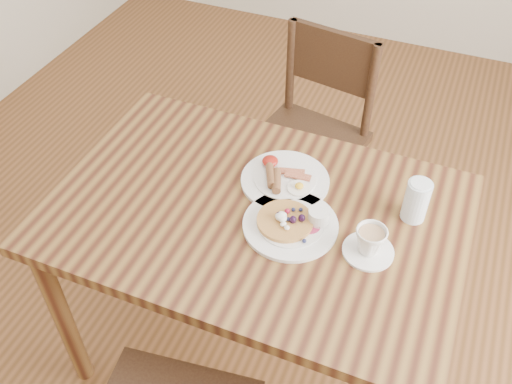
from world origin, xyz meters
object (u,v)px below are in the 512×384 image
breakfast_plate (284,179)px  water_glass (416,201)px  pancake_plate (292,223)px  dining_table (256,232)px  chair_far (312,131)px  teacup_saucer (370,243)px

breakfast_plate → water_glass: 0.40m
pancake_plate → dining_table: bearing=169.1°
chair_far → breakfast_plate: (0.09, -0.59, 0.27)m
pancake_plate → teacup_saucer: 0.22m
dining_table → pancake_plate: pancake_plate is taller
chair_far → teacup_saucer: bearing=127.3°
dining_table → teacup_saucer: (0.34, -0.03, 0.14)m
chair_far → water_glass: bearing=139.2°
breakfast_plate → water_glass: (0.39, 0.00, 0.05)m
teacup_saucer → water_glass: water_glass is taller
breakfast_plate → water_glass: water_glass is taller
dining_table → chair_far: (-0.05, 0.73, -0.16)m
teacup_saucer → dining_table: bearing=174.3°
pancake_plate → water_glass: size_ratio=2.10×
dining_table → water_glass: bearing=18.6°
pancake_plate → water_glass: water_glass is taller
chair_far → pancake_plate: 0.82m
chair_far → teacup_saucer: (0.40, -0.77, 0.30)m
pancake_plate → breakfast_plate: bearing=117.5°
pancake_plate → water_glass: 0.35m
dining_table → pancake_plate: 0.17m
chair_far → pancake_plate: bearing=113.0°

